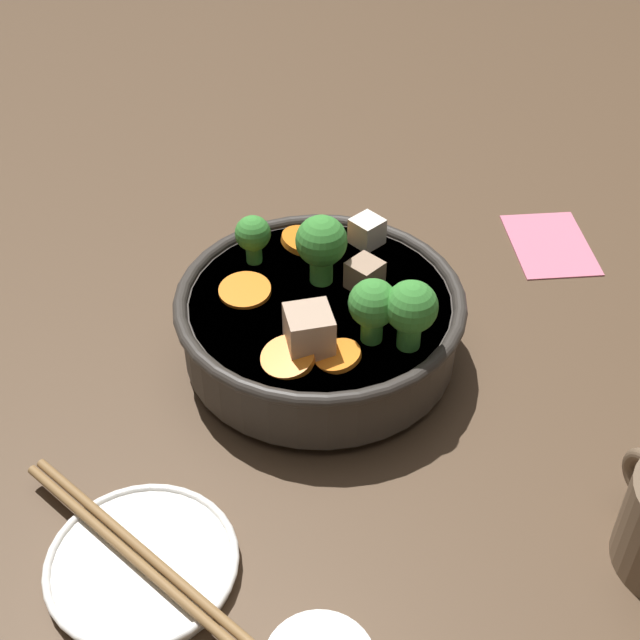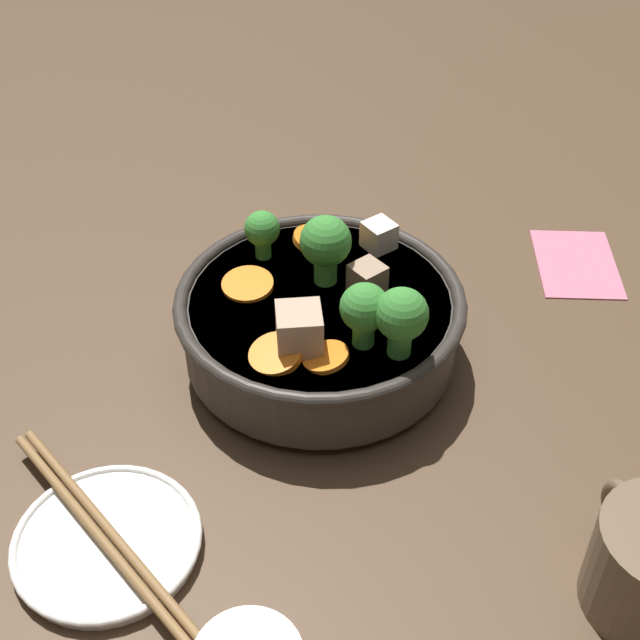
% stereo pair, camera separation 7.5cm
% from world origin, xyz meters
% --- Properties ---
extents(ground_plane, '(3.00, 3.00, 0.00)m').
position_xyz_m(ground_plane, '(0.00, 0.00, 0.00)').
color(ground_plane, '#4C3826').
extents(stirfry_bowl, '(0.24, 0.24, 0.13)m').
position_xyz_m(stirfry_bowl, '(-0.00, -0.00, 0.05)').
color(stirfry_bowl, '#38332D').
rests_on(stirfry_bowl, ground_plane).
extents(side_saucer, '(0.13, 0.13, 0.01)m').
position_xyz_m(side_saucer, '(-0.14, 0.20, 0.01)').
color(side_saucer, white).
rests_on(side_saucer, ground_plane).
extents(napkin, '(0.13, 0.11, 0.00)m').
position_xyz_m(napkin, '(0.05, -0.28, 0.00)').
color(napkin, '#D16B84').
rests_on(napkin, ground_plane).
extents(chopsticks_pair, '(0.23, 0.11, 0.01)m').
position_xyz_m(chopsticks_pair, '(-0.14, 0.20, 0.02)').
color(chopsticks_pair, olive).
rests_on(chopsticks_pair, side_saucer).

